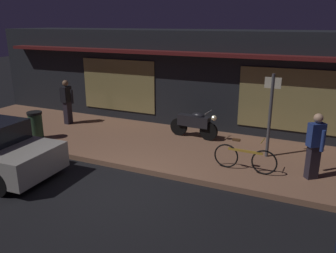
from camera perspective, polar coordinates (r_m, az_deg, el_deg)
The scene contains 9 objects.
ground_plane at distance 8.53m, azimuth -7.73°, elevation -10.34°, with size 60.00×60.00×0.00m, color black.
sidewalk_slab at distance 10.92m, azimuth 0.64°, elevation -3.46°, with size 18.00×4.00×0.15m, color #8C6047.
storefront_building at distance 13.56m, azimuth 6.56°, elevation 8.04°, with size 18.00×3.30×3.60m.
motorcycle at distance 11.47m, azimuth 4.42°, elevation 0.51°, with size 1.70×0.55×0.97m.
bicycle_parked at distance 9.16m, azimuth 12.61°, elevation -5.13°, with size 1.66×0.42×0.91m.
person_photographer at distance 13.52m, azimuth -16.46°, elevation 4.07°, with size 0.61×0.38×1.67m.
person_bystander at distance 9.08m, azimuth 23.21°, elevation -2.84°, with size 0.45×0.54×1.67m.
sign_post at distance 10.00m, azimuth 16.65°, elevation 2.49°, with size 0.44×0.09×2.40m.
trash_bin at distance 12.14m, azimuth -21.12°, elevation 0.20°, with size 0.48×0.48×0.93m.
Camera 1 is at (4.15, -6.35, 3.90)m, focal length 36.69 mm.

